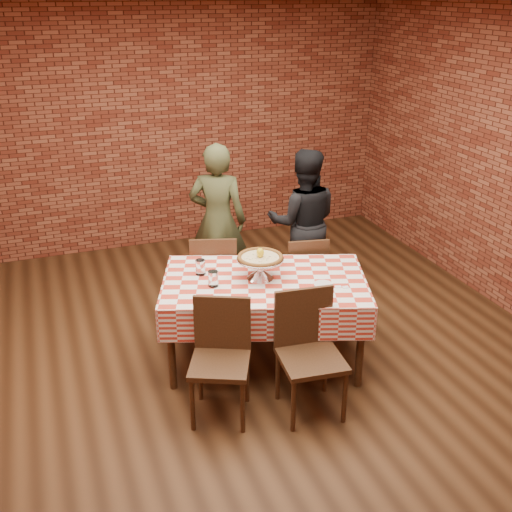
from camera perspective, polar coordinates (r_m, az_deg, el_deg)
name	(u,v)px	position (r m, az deg, el deg)	size (l,w,h in m)	color
ground	(247,367)	(5.28, -0.80, -10.33)	(6.00, 6.00, 0.00)	black
back_wall	(162,126)	(7.42, -8.72, 11.83)	(5.50, 5.50, 0.00)	maroon
table	(264,320)	(5.20, 0.78, -6.00)	(1.64, 0.99, 0.75)	#432817
tablecloth	(265,295)	(5.08, 0.80, -3.63)	(1.68, 1.02, 0.28)	red
pizza_stand	(260,268)	(5.01, 0.39, -1.14)	(0.39, 0.39, 0.18)	silver
pizza	(260,258)	(4.97, 0.39, -0.17)	(0.37, 0.37, 0.03)	beige
lemon	(260,253)	(4.95, 0.40, 0.31)	(0.06, 0.06, 0.08)	yellow
water_glass_left	(213,279)	(4.90, -4.00, -2.12)	(0.08, 0.08, 0.13)	white
water_glass_right	(200,267)	(5.10, -5.19, -1.04)	(0.08, 0.08, 0.13)	white
side_plate	(323,285)	(4.96, 6.29, -2.66)	(0.15, 0.15, 0.01)	white
sweetener_packet_a	(338,287)	(4.94, 7.65, -2.85)	(0.05, 0.04, 0.01)	white
sweetener_packet_b	(345,287)	(4.94, 8.31, -2.88)	(0.05, 0.04, 0.01)	white
condiment_caddy	(275,258)	(5.26, 1.79, -0.20)	(0.09, 0.07, 0.13)	silver
chair_near_left	(220,364)	(4.52, -3.39, -10.01)	(0.42, 0.42, 0.90)	#432817
chair_near_right	(311,358)	(4.57, 5.18, -9.41)	(0.45, 0.45, 0.93)	#432817
chair_far_left	(214,276)	(5.80, -3.91, -1.86)	(0.42, 0.42, 0.90)	#432817
chair_far_right	(303,276)	(5.86, 4.40, -1.83)	(0.38, 0.38, 0.86)	#432817
diner_olive	(218,221)	(6.19, -3.58, 3.32)	(0.58, 0.38, 1.59)	#3F4426
diner_black	(303,222)	(6.26, 4.41, 3.16)	(0.74, 0.57, 1.52)	black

